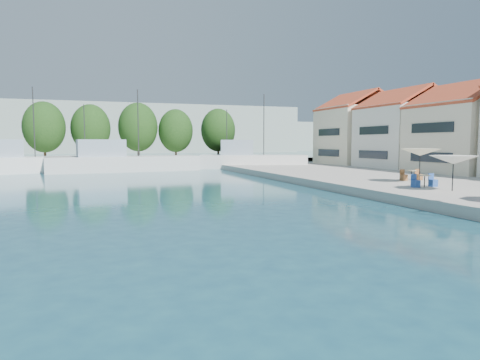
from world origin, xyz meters
name	(u,v)px	position (x,y,z in m)	size (l,w,h in m)	color
quay_right	(477,179)	(22.00, 30.00, 0.30)	(32.00, 92.00, 0.60)	#AEA99E
quay_far	(105,164)	(-8.00, 67.00, 0.30)	(90.00, 16.00, 0.60)	#AEA99E
hill_west	(27,129)	(-30.00, 160.00, 8.00)	(180.00, 40.00, 16.00)	#94A196
hill_east	(213,137)	(40.00, 180.00, 6.00)	(140.00, 40.00, 12.00)	#94A196
building_04	(468,126)	(24.00, 33.00, 5.02)	(9.00, 8.80, 9.20)	beige
building_05	(403,127)	(24.00, 42.00, 5.26)	(8.40, 8.80, 9.70)	white
building_06	(357,127)	(24.00, 51.00, 5.50)	(9.00, 8.80, 10.20)	#F6E8C5
trawler_02	(16,164)	(-17.89, 55.27, 1.07)	(16.63, 10.21, 10.20)	white
trawler_03	(120,163)	(-6.61, 54.47, 1.07)	(17.88, 6.21, 10.20)	silver
trawler_04	(250,161)	(10.10, 54.74, 1.07)	(14.39, 8.28, 10.20)	silver
tree_04	(44,127)	(-16.30, 70.46, 5.71)	(5.98, 5.98, 8.85)	#3F2B19
tree_05	(91,128)	(-9.84, 71.57, 5.63)	(5.89, 5.89, 8.72)	#3F2B19
tree_06	(138,127)	(-2.72, 71.51, 5.89)	(6.19, 6.19, 9.17)	#3F2B19
tree_07	(176,131)	(3.16, 70.80, 5.35)	(5.57, 5.57, 8.24)	#3F2B19
tree_08	(218,130)	(10.52, 71.43, 5.55)	(5.79, 5.79, 8.57)	#3F2B19
umbrella_white	(453,160)	(10.12, 21.05, 2.43)	(2.69, 2.69, 2.09)	black
umbrella_cream	(420,152)	(11.96, 25.79, 2.76)	(2.74, 2.74, 2.42)	black
cafe_table_02	(424,183)	(10.28, 23.45, 0.89)	(1.82, 0.70, 0.76)	black
cafe_table_03	(411,177)	(12.89, 27.64, 0.89)	(1.82, 0.70, 0.76)	black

